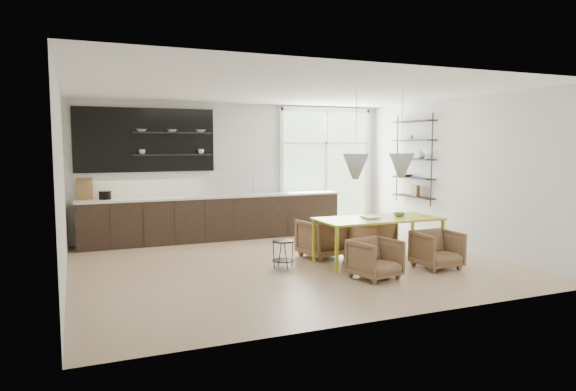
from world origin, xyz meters
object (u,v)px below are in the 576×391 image
object	(u,v)px
armchair_front_left	(375,259)
armchair_front_right	(437,250)
dining_table	(378,221)
wire_stool	(283,250)
armchair_back_right	(374,235)
armchair_back_left	(323,238)

from	to	relation	value
armchair_front_left	armchair_front_right	bearing A→B (deg)	-5.37
dining_table	wire_stool	bearing A→B (deg)	171.70
armchair_back_right	armchair_front_right	size ratio (longest dim) A/B	0.97
dining_table	armchair_back_right	world-z (taller)	dining_table
dining_table	armchair_front_left	world-z (taller)	dining_table
armchair_back_left	armchair_back_right	distance (m)	1.17
armchair_back_left	wire_stool	xyz separation A→B (m)	(-0.96, -0.49, -0.05)
armchair_back_left	dining_table	bearing A→B (deg)	122.12
dining_table	armchair_front_left	xyz separation A→B (m)	(-0.61, -0.87, -0.42)
armchair_front_left	armchair_front_right	size ratio (longest dim) A/B	0.97
armchair_back_right	armchair_front_right	bearing A→B (deg)	78.07
armchair_back_right	armchair_front_left	size ratio (longest dim) A/B	1.00
armchair_front_right	wire_stool	size ratio (longest dim) A/B	1.49
dining_table	armchair_back_left	bearing A→B (deg)	132.83
armchair_front_right	wire_stool	xyz separation A→B (m)	(-2.31, 0.98, -0.01)
dining_table	wire_stool	size ratio (longest dim) A/B	4.67
armchair_front_left	wire_stool	size ratio (longest dim) A/B	1.45
armchair_back_right	wire_stool	world-z (taller)	armchair_back_right
armchair_back_right	wire_stool	bearing A→B (deg)	-2.23
armchair_back_left	armchair_front_left	world-z (taller)	armchair_back_left
armchair_front_right	armchair_front_left	bearing A→B (deg)	-172.96
armchair_front_right	armchair_back_left	bearing A→B (deg)	132.54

